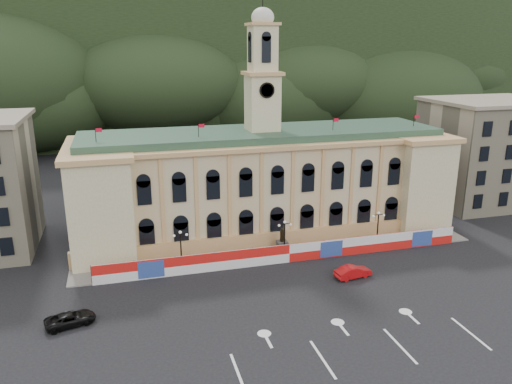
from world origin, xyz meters
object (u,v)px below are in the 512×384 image
object	(u,v)px
black_suv	(70,319)
red_sedan	(353,272)
statue	(282,245)
lamp_center	(285,235)

from	to	relation	value
black_suv	red_sedan	bearing A→B (deg)	-100.93
statue	lamp_center	xyz separation A→B (m)	(0.00, -1.00, 1.89)
red_sedan	statue	bearing A→B (deg)	24.95
statue	red_sedan	size ratio (longest dim) A/B	0.76
black_suv	statue	bearing A→B (deg)	-81.27
statue	black_suv	distance (m)	29.25
statue	black_suv	size ratio (longest dim) A/B	0.68
statue	black_suv	bearing A→B (deg)	-156.54
statue	red_sedan	bearing A→B (deg)	-57.04
lamp_center	red_sedan	bearing A→B (deg)	-54.05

